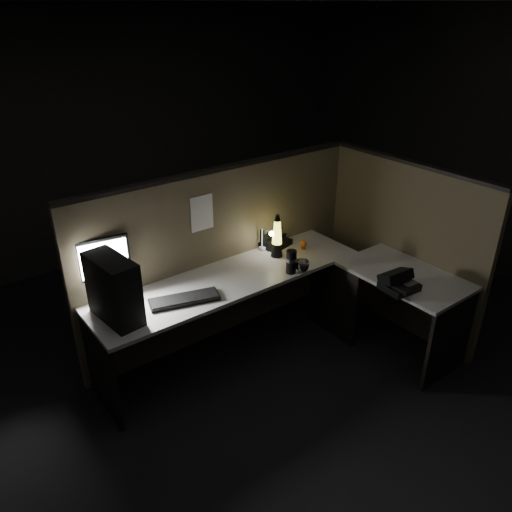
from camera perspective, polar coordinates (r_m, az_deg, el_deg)
floor at (r=4.08m, az=4.14°, el=-14.11°), size 6.00×6.00×0.00m
room_shell at (r=3.26m, az=5.08°, el=7.91°), size 6.00×6.00×6.00m
partition_back at (r=4.28m, az=-3.70°, el=0.11°), size 2.66×0.06×1.50m
partition_right at (r=4.58m, az=16.27°, el=0.92°), size 0.06×1.66×1.50m
desk at (r=3.99m, az=3.98°, el=-4.86°), size 2.60×1.60×0.73m
pc_tower at (r=3.49m, az=-15.98°, el=-3.66°), size 0.25×0.46×0.46m
monitor at (r=3.71m, az=-16.98°, el=-0.77°), size 0.38×0.16×0.49m
keyboard at (r=3.70m, az=-8.19°, el=-4.94°), size 0.54×0.31×0.02m
mouse at (r=3.68m, az=-6.85°, el=-4.98°), size 0.10×0.08×0.03m
clip_lamp at (r=4.30m, az=1.24°, el=1.98°), size 0.04×0.18×0.23m
organizer at (r=4.48m, az=2.02°, el=1.77°), size 0.30×0.28×0.19m
lava_lamp at (r=4.24m, az=2.42°, el=1.94°), size 0.10×0.10×0.38m
travel_mug at (r=4.00m, az=4.05°, el=-0.67°), size 0.09×0.09×0.20m
steel_mug at (r=4.06m, az=5.29°, el=-1.13°), size 0.12×0.12×0.09m
figurine at (r=4.42m, az=5.44°, el=1.41°), size 0.06×0.06×0.06m
pinned_paper at (r=3.96m, az=-6.20°, el=4.89°), size 0.20×0.00×0.29m
desk_phone at (r=3.94m, az=15.90°, el=-2.90°), size 0.27×0.28×0.15m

